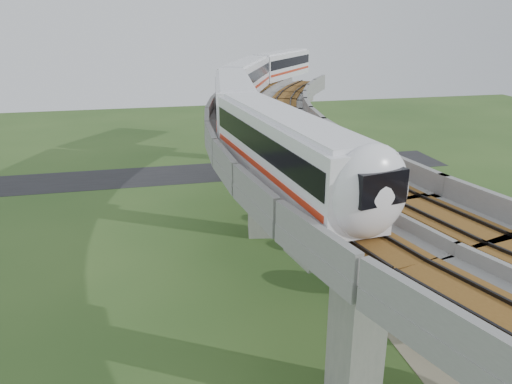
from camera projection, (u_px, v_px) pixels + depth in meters
ground at (281, 294)px, 35.08m from camera, size 160.00×160.00×0.00m
dirt_lot at (474, 285)px, 36.16m from camera, size 18.00×26.00×0.04m
asphalt_road at (217, 172)px, 62.68m from camera, size 60.00×8.00×0.03m
viaduct at (339, 167)px, 32.88m from camera, size 19.58×73.98×11.40m
metro_train at (263, 88)px, 45.41m from camera, size 19.92×59.26×3.64m
fence at (408, 270)px, 36.87m from camera, size 3.87×38.73×1.50m
tree_0 at (327, 171)px, 57.09m from camera, size 1.96×1.96×2.55m
tree_1 at (331, 192)px, 50.37m from camera, size 2.62×2.62×2.82m
tree_2 at (326, 202)px, 45.57m from camera, size 2.74×2.74×3.57m
tree_3 at (343, 234)px, 40.61m from camera, size 2.50×2.50×2.80m
tree_4 at (371, 265)px, 34.69m from camera, size 3.03×3.03×3.40m
tree_5 at (434, 321)px, 29.19m from camera, size 2.11×2.11×2.52m
tree_6 at (508, 366)px, 24.16m from camera, size 2.65×2.65×3.55m
car_white at (483, 318)px, 31.30m from camera, size 2.09×3.25×1.03m
car_red at (463, 271)px, 36.90m from camera, size 3.77×2.84×1.19m
car_dark at (429, 250)px, 40.35m from camera, size 4.23×3.03×1.14m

